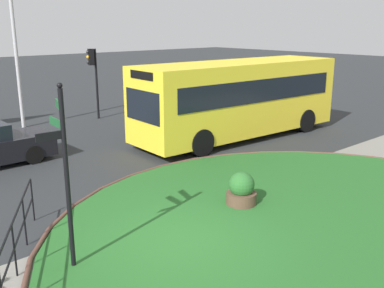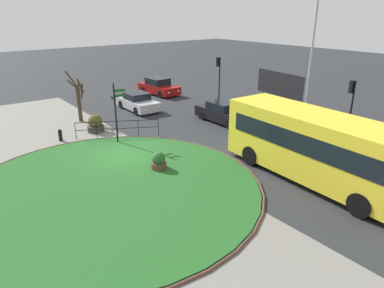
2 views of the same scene
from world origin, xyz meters
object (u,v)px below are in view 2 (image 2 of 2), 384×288
Objects in this scene: bollard_foreground at (60,135)px; traffic_light_near at (351,95)px; car_trailing at (223,113)px; bus_yellow at (317,147)px; street_tree_bare at (79,98)px; car_near_lane at (159,87)px; car_far_lane at (138,102)px; planter_near_signpost at (159,162)px; billboard_left at (280,85)px; traffic_light_far at (219,69)px; signpost_directional at (116,109)px; lamppost_tall at (312,47)px; planter_kerbside at (96,124)px.

traffic_light_near is at bearing 56.24° from bollard_foreground.
traffic_light_near is at bearing 32.89° from car_trailing.
street_tree_bare is (-15.60, -5.09, 0.01)m from bus_yellow.
car_near_lane is 0.99× the size of car_trailing.
planter_near_signpost is at bearing -23.59° from car_far_lane.
car_near_lane is 11.30m from billboard_left.
billboard_left is at bearing 80.17° from bollard_foreground.
car_trailing is (6.60, 3.12, 0.04)m from car_far_lane.
traffic_light_far reaches higher than bus_yellow.
traffic_light_near reaches higher than car_trailing.
signpost_directional reaches higher than car_far_lane.
street_tree_bare is (-6.00, -14.25, -0.17)m from billboard_left.
bollard_foreground is at bearing 34.08° from bus_yellow.
bollard_foreground is 10.90m from car_trailing.
bus_yellow is 2.58× the size of traffic_light_far.
car_near_lane reaches higher than bollard_foreground.
signpost_directional is 4.95m from planter_near_signpost.
signpost_directional is 5.58m from street_tree_bare.
car_trailing reaches higher than car_far_lane.
billboard_left is (-3.54, 1.43, -3.29)m from lamppost_tall.
bollard_foreground is 14.67m from bus_yellow.
car_trailing reaches higher than planter_kerbside.
bollard_foreground is at bearing -107.46° from car_trailing.
planter_kerbside is (3.08, -4.88, -0.11)m from car_far_lane.
car_near_lane is at bearing -164.89° from lamppost_tall.
car_trailing is (3.19, 10.42, 0.28)m from bollard_foreground.
traffic_light_near is 12.11m from traffic_light_far.
billboard_left is (-0.29, 6.31, 1.20)m from car_trailing.
lamppost_tall is 2.67× the size of street_tree_bare.
traffic_light_far is 12.29m from street_tree_bare.
street_tree_bare reaches higher than planter_kerbside.
bollard_foreground is at bearing -63.94° from car_far_lane.
bus_yellow is at bearing -36.40° from billboard_left.
billboard_left is at bearing 67.18° from street_tree_bare.
car_far_lane is 1.14× the size of street_tree_bare.
lamppost_tall reaches higher than traffic_light_near.
street_tree_bare is at bearing 178.67° from planter_kerbside.
car_near_lane is 4.67× the size of planter_near_signpost.
planter_kerbside is (-2.80, -0.20, -1.56)m from signpost_directional.
lamppost_tall reaches higher than car_near_lane.
signpost_directional is 0.99× the size of traffic_light_far.
planter_near_signpost reaches higher than bollard_foreground.
car_near_lane is at bearing 113.70° from street_tree_bare.
billboard_left is at bearing 106.55° from planter_near_signpost.
car_far_lane is at bearing -140.91° from lamppost_tall.
bollard_foreground is 0.15× the size of billboard_left.
planter_kerbside is (6.78, -9.22, -0.18)m from car_near_lane.
traffic_light_near reaches higher than bus_yellow.
car_far_lane reaches higher than planter_near_signpost.
car_near_lane reaches higher than car_trailing.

